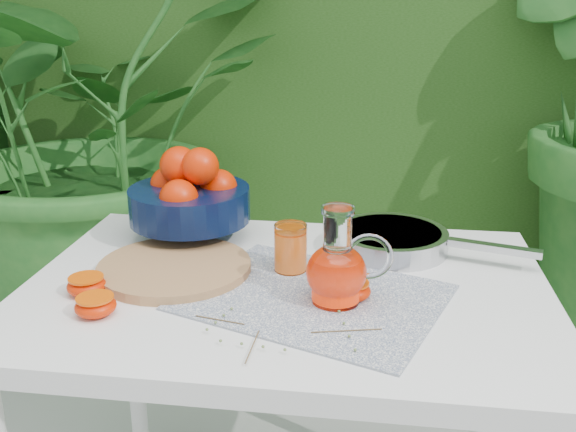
# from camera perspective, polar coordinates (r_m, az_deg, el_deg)

# --- Properties ---
(hedge_backdrop) EXTENTS (8.00, 1.65, 2.50)m
(hedge_backdrop) POSITION_cam_1_polar(r_m,az_deg,el_deg) (3.13, 8.30, 17.40)
(hedge_backdrop) COLOR #244E16
(hedge_backdrop) RESTS_ON ground
(potted_plant_left) EXTENTS (2.29, 2.29, 1.64)m
(potted_plant_left) POSITION_cam_1_polar(r_m,az_deg,el_deg) (2.51, -16.89, 7.77)
(potted_plant_left) COLOR #206021
(potted_plant_left) RESTS_ON ground
(white_table) EXTENTS (1.00, 0.70, 0.75)m
(white_table) POSITION_cam_1_polar(r_m,az_deg,el_deg) (1.27, -0.12, -9.33)
(white_table) COLOR white
(white_table) RESTS_ON ground
(placemat) EXTENTS (0.54, 0.48, 0.00)m
(placemat) POSITION_cam_1_polar(r_m,az_deg,el_deg) (1.18, 2.28, -7.21)
(placemat) COLOR #0D1E48
(placemat) RESTS_ON white_table
(cutting_board) EXTENTS (0.33, 0.33, 0.02)m
(cutting_board) POSITION_cam_1_polar(r_m,az_deg,el_deg) (1.30, -10.05, -4.55)
(cutting_board) COLOR #A8834B
(cutting_board) RESTS_ON white_table
(fruit_bowl) EXTENTS (0.28, 0.28, 0.21)m
(fruit_bowl) POSITION_cam_1_polar(r_m,az_deg,el_deg) (1.45, -8.70, 1.73)
(fruit_bowl) COLOR black
(fruit_bowl) RESTS_ON white_table
(juice_pitcher) EXTENTS (0.16, 0.11, 0.18)m
(juice_pitcher) POSITION_cam_1_polar(r_m,az_deg,el_deg) (1.14, 4.44, -4.78)
(juice_pitcher) COLOR white
(juice_pitcher) RESTS_ON white_table
(juice_tumbler) EXTENTS (0.07, 0.07, 0.10)m
(juice_tumbler) POSITION_cam_1_polar(r_m,az_deg,el_deg) (1.27, 0.23, -2.92)
(juice_tumbler) COLOR white
(juice_tumbler) RESTS_ON white_table
(saute_pan) EXTENTS (0.45, 0.30, 0.05)m
(saute_pan) POSITION_cam_1_polar(r_m,az_deg,el_deg) (1.40, 9.25, -2.05)
(saute_pan) COLOR #B2B3B7
(saute_pan) RESTS_ON white_table
(orange_halves) EXTENTS (0.58, 0.22, 0.03)m
(orange_halves) POSITION_cam_1_polar(r_m,az_deg,el_deg) (1.17, -9.70, -6.79)
(orange_halves) COLOR #EE2F02
(orange_halves) RESTS_ON white_table
(thyme_sprigs) EXTENTS (0.32, 0.18, 0.01)m
(thyme_sprigs) POSITION_cam_1_polar(r_m,az_deg,el_deg) (1.06, -1.12, -10.23)
(thyme_sprigs) COLOR brown
(thyme_sprigs) RESTS_ON white_table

